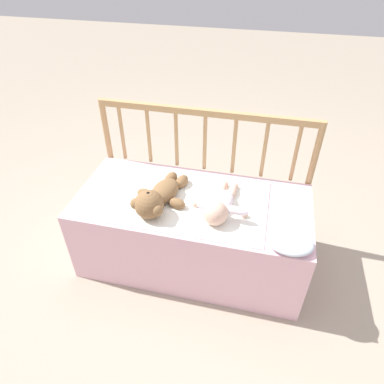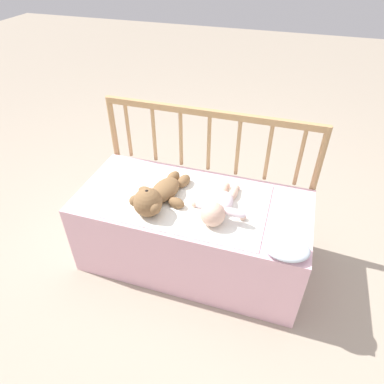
{
  "view_description": "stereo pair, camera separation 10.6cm",
  "coord_description": "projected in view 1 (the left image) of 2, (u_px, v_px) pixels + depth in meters",
  "views": [
    {
      "loc": [
        0.33,
        -1.39,
        1.65
      ],
      "look_at": [
        0.0,
        -0.0,
        0.53
      ],
      "focal_mm": 32.0,
      "sensor_mm": 36.0,
      "label": 1
    },
    {
      "loc": [
        0.43,
        -1.36,
        1.65
      ],
      "look_at": [
        0.0,
        -0.0,
        0.53
      ],
      "focal_mm": 32.0,
      "sensor_mm": 36.0,
      "label": 2
    }
  ],
  "objects": [
    {
      "name": "crib_mattress",
      "position": [
        192.0,
        231.0,
        2.0
      ],
      "size": [
        1.27,
        0.59,
        0.47
      ],
      "color": "#EDB7C6",
      "rests_on": "ground_plane"
    },
    {
      "name": "blanket",
      "position": [
        191.0,
        201.0,
        1.84
      ],
      "size": [
        0.82,
        0.53,
        0.01
      ],
      "color": "white",
      "rests_on": "crib_mattress"
    },
    {
      "name": "crib_rail",
      "position": [
        205.0,
        150.0,
        2.01
      ],
      "size": [
        1.27,
        0.04,
        0.85
      ],
      "color": "tan",
      "rests_on": "ground_plane"
    },
    {
      "name": "small_pillow",
      "position": [
        291.0,
        243.0,
        1.57
      ],
      "size": [
        0.21,
        0.16,
        0.06
      ],
      "color": "silver",
      "rests_on": "crib_mattress"
    },
    {
      "name": "ground_plane",
      "position": [
        192.0,
        258.0,
        2.14
      ],
      "size": [
        12.0,
        12.0,
        0.0
      ],
      "primitive_type": "plane",
      "color": "tan"
    },
    {
      "name": "teddy_bear",
      "position": [
        158.0,
        197.0,
        1.78
      ],
      "size": [
        0.29,
        0.43,
        0.15
      ],
      "color": "olive",
      "rests_on": "crib_mattress"
    },
    {
      "name": "baby",
      "position": [
        220.0,
        205.0,
        1.75
      ],
      "size": [
        0.31,
        0.38,
        0.12
      ],
      "color": "white",
      "rests_on": "crib_mattress"
    }
  ]
}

